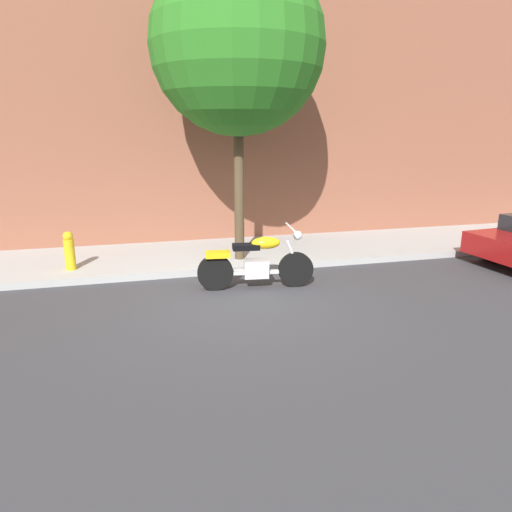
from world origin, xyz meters
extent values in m
plane|color=#38383D|center=(0.00, 0.00, 0.00)|extent=(60.00, 60.00, 0.00)
cube|color=#A7A7A7|center=(0.00, 2.62, 0.07)|extent=(24.51, 2.58, 0.14)
cube|color=brown|center=(0.00, 4.16, 4.33)|extent=(24.51, 0.50, 8.67)
cylinder|color=black|center=(1.11, 0.29, 0.32)|extent=(0.65, 0.17, 0.65)
cylinder|color=black|center=(-0.36, 0.45, 0.32)|extent=(0.65, 0.17, 0.65)
cube|color=silver|center=(0.37, 0.37, 0.37)|extent=(0.47, 0.33, 0.32)
cube|color=silver|center=(0.37, 0.37, 0.30)|extent=(1.33, 0.22, 0.06)
ellipsoid|color=yellow|center=(0.55, 0.35, 0.85)|extent=(0.54, 0.31, 0.22)
cube|color=black|center=(0.20, 0.39, 0.79)|extent=(0.50, 0.29, 0.10)
cube|color=yellow|center=(-0.31, 0.45, 0.67)|extent=(0.46, 0.29, 0.10)
cylinder|color=silver|center=(1.05, 0.30, 0.60)|extent=(0.27, 0.08, 0.58)
cylinder|color=silver|center=(0.99, 0.31, 1.13)|extent=(0.11, 0.70, 0.04)
sphere|color=silver|center=(1.13, 0.29, 0.97)|extent=(0.17, 0.17, 0.17)
cylinder|color=silver|center=(0.14, 0.56, 0.27)|extent=(0.81, 0.17, 0.09)
cylinder|color=black|center=(5.87, 0.93, 0.32)|extent=(0.66, 0.28, 0.64)
cylinder|color=#483926|center=(0.41, 1.94, 1.71)|extent=(0.20, 0.20, 3.42)
sphere|color=#2B7621|center=(0.41, 1.94, 4.35)|extent=(3.37, 3.37, 3.37)
cylinder|color=gold|center=(-2.99, 1.96, 0.38)|extent=(0.20, 0.20, 0.75)
sphere|color=gold|center=(-2.99, 1.96, 0.81)|extent=(0.19, 0.19, 0.19)
camera|label=1|loc=(-1.59, -7.44, 2.81)|focal=32.59mm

